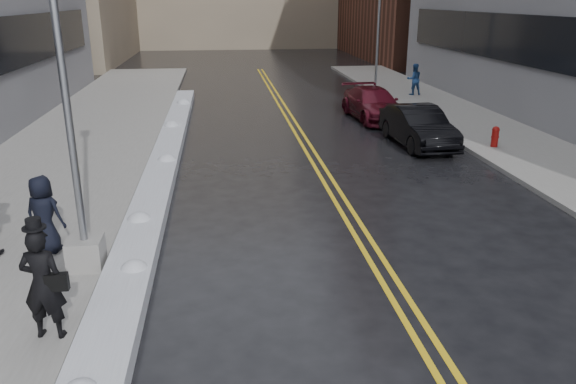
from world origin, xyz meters
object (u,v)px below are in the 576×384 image
object	(u,v)px
lamppost	(73,149)
car_maroon	(373,104)
pedestrian_east	(414,79)
fire_hydrant	(495,136)
pedestrian_c	(44,215)
pedestrian_fedora	(43,284)
traffic_signal	(378,30)
car_black	(418,126)

from	to	relation	value
lamppost	car_maroon	xyz separation A→B (m)	(9.46, 13.87, -1.85)
pedestrian_east	car_maroon	xyz separation A→B (m)	(-3.70, -5.36, -0.29)
fire_hydrant	lamppost	bearing A→B (deg)	-146.96
lamppost	car_maroon	bearing A→B (deg)	55.70
lamppost	pedestrian_c	xyz separation A→B (m)	(-0.95, 0.85, -1.56)
pedestrian_c	pedestrian_east	bearing A→B (deg)	-109.98
pedestrian_fedora	car_maroon	bearing A→B (deg)	-112.94
pedestrian_fedora	car_maroon	distance (m)	18.83
fire_hydrant	traffic_signal	distance (m)	14.30
pedestrian_east	car_black	xyz separation A→B (m)	(-3.34, -10.21, -0.26)
car_maroon	car_black	bearing A→B (deg)	-89.79
pedestrian_c	car_maroon	xyz separation A→B (m)	(10.41, 13.02, -0.28)
lamppost	car_black	distance (m)	13.46
pedestrian_east	car_black	size ratio (longest dim) A/B	0.38
pedestrian_east	car_maroon	distance (m)	6.52
pedestrian_fedora	pedestrian_c	xyz separation A→B (m)	(-0.89, 3.21, -0.08)
pedestrian_east	lamppost	bearing A→B (deg)	55.97
traffic_signal	pedestrian_fedora	size ratio (longest dim) A/B	3.32
pedestrian_east	car_black	distance (m)	10.75
traffic_signal	pedestrian_east	xyz separation A→B (m)	(1.36, -2.77, -2.42)
fire_hydrant	car_black	xyz separation A→B (m)	(-2.48, 1.02, 0.17)
fire_hydrant	car_black	bearing A→B (deg)	157.62
pedestrian_fedora	pedestrian_east	world-z (taller)	pedestrian_fedora
fire_hydrant	pedestrian_fedora	size ratio (longest dim) A/B	0.40
car_maroon	traffic_signal	bearing A→B (deg)	69.92
car_black	car_maroon	size ratio (longest dim) A/B	0.93
fire_hydrant	pedestrian_east	bearing A→B (deg)	85.62
lamppost	pedestrian_c	size ratio (longest dim) A/B	4.65
pedestrian_fedora	car_black	size ratio (longest dim) A/B	0.41
lamppost	car_black	size ratio (longest dim) A/B	1.74
fire_hydrant	pedestrian_east	size ratio (longest dim) A/B	0.44
pedestrian_c	car_maroon	size ratio (longest dim) A/B	0.35
lamppost	fire_hydrant	bearing A→B (deg)	33.04
car_black	car_maroon	world-z (taller)	car_black
pedestrian_fedora	pedestrian_east	distance (m)	25.32
pedestrian_c	car_maroon	world-z (taller)	pedestrian_c
traffic_signal	car_black	bearing A→B (deg)	-98.66
pedestrian_c	car_black	xyz separation A→B (m)	(10.77, 8.17, -0.25)
fire_hydrant	traffic_signal	xyz separation A→B (m)	(-0.50, 14.00, 2.85)
lamppost	car_black	world-z (taller)	lamppost
lamppost	traffic_signal	size ratio (longest dim) A/B	1.27
pedestrian_c	car_black	bearing A→B (deg)	-125.30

